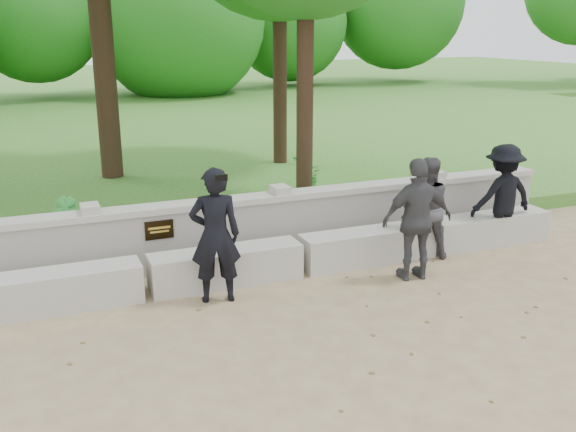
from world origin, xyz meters
name	(u,v)px	position (x,y,z in m)	size (l,w,h in m)	color
ground	(184,372)	(0.00, 0.00, 0.00)	(80.00, 80.00, 0.00)	tan
lawn	(70,134)	(0.00, 14.00, 0.12)	(40.00, 22.00, 0.25)	#316020
concrete_bench	(145,278)	(0.00, 1.90, 0.22)	(11.90, 0.45, 0.45)	#A7A49D
parapet_wall	(134,241)	(0.00, 2.60, 0.46)	(12.50, 0.35, 0.90)	#9D9A94
man_main	(215,235)	(0.75, 1.46, 0.80)	(0.64, 0.59, 1.59)	black
visitor_left	(426,208)	(3.82, 1.80, 0.71)	(0.80, 0.70, 1.41)	#404045
visitor_mid	(502,196)	(5.12, 1.80, 0.75)	(0.99, 0.59, 1.50)	black
visitor_right	(417,220)	(3.26, 1.17, 0.78)	(0.95, 0.49, 1.55)	#3B3B40
shrub_b	(66,223)	(-0.76, 3.30, 0.59)	(0.38, 0.31, 0.69)	green
shrub_c	(307,176)	(3.34, 4.72, 0.57)	(0.58, 0.51, 0.65)	green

